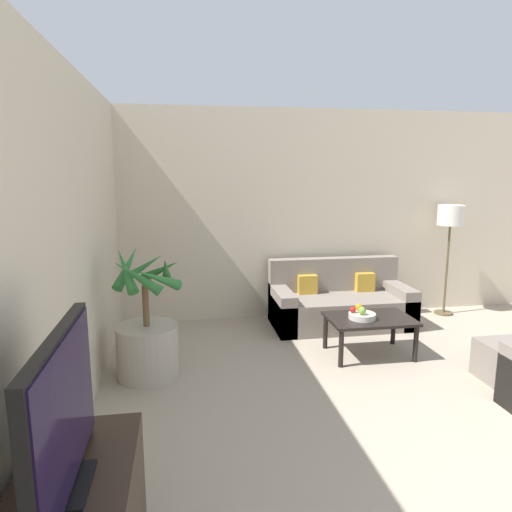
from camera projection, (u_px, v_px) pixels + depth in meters
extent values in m
cube|color=beige|center=(379.00, 214.00, 6.14)|extent=(8.42, 0.06, 2.70)
cube|color=beige|center=(44.00, 268.00, 2.68)|extent=(0.06, 7.56, 2.70)
cube|color=black|center=(68.00, 487.00, 1.87)|extent=(0.18, 0.31, 0.02)
cube|color=black|center=(62.00, 412.00, 1.80)|extent=(0.05, 0.90, 0.64)
cube|color=black|center=(69.00, 412.00, 1.81)|extent=(0.01, 0.86, 0.60)
cylinder|color=#ADA393|center=(148.00, 351.00, 4.29)|extent=(0.57, 0.57, 0.50)
cylinder|color=brown|center=(146.00, 306.00, 4.21)|extent=(0.06, 0.06, 0.38)
cone|color=#2D7533|center=(166.00, 270.00, 4.18)|extent=(0.10, 0.45, 0.35)
cone|color=#2D7533|center=(160.00, 270.00, 4.34)|extent=(0.43, 0.37, 0.29)
cone|color=#2D7533|center=(141.00, 269.00, 4.34)|extent=(0.47, 0.20, 0.32)
cone|color=#2D7533|center=(127.00, 267.00, 4.19)|extent=(0.27, 0.42, 0.39)
cone|color=#2D7533|center=(126.00, 270.00, 4.05)|extent=(0.27, 0.41, 0.40)
cone|color=#2D7533|center=(137.00, 277.00, 3.95)|extent=(0.46, 0.20, 0.34)
cone|color=#2D7533|center=(159.00, 279.00, 4.01)|extent=(0.43, 0.37, 0.29)
cube|color=gray|center=(341.00, 311.00, 5.72)|extent=(1.71, 0.80, 0.38)
cube|color=gray|center=(333.00, 274.00, 5.96)|extent=(1.71, 0.16, 0.43)
cube|color=gray|center=(282.00, 309.00, 5.59)|extent=(0.20, 0.80, 0.50)
cube|color=gray|center=(397.00, 304.00, 5.83)|extent=(0.20, 0.80, 0.50)
cube|color=gold|center=(307.00, 284.00, 5.80)|extent=(0.24, 0.12, 0.24)
cube|color=gold|center=(365.00, 282.00, 5.92)|extent=(0.24, 0.12, 0.24)
cylinder|color=brown|center=(443.00, 313.00, 6.23)|extent=(0.24, 0.24, 0.03)
cylinder|color=brown|center=(447.00, 269.00, 6.12)|extent=(0.03, 0.03, 1.19)
cylinder|color=silver|center=(451.00, 215.00, 5.99)|extent=(0.34, 0.34, 0.27)
cylinder|color=black|center=(341.00, 349.00, 4.50)|extent=(0.05, 0.05, 0.38)
cylinder|color=black|center=(416.00, 344.00, 4.62)|extent=(0.05, 0.05, 0.38)
cylinder|color=black|center=(325.00, 331.00, 4.98)|extent=(0.05, 0.05, 0.38)
cylinder|color=black|center=(393.00, 328.00, 5.11)|extent=(0.05, 0.05, 0.38)
cube|color=black|center=(370.00, 319.00, 4.77)|extent=(0.88, 0.59, 0.03)
cylinder|color=beige|center=(362.00, 316.00, 4.72)|extent=(0.28, 0.28, 0.06)
sphere|color=red|center=(353.00, 310.00, 4.73)|extent=(0.06, 0.06, 0.06)
sphere|color=olive|center=(362.00, 311.00, 4.66)|extent=(0.08, 0.08, 0.08)
sphere|color=orange|center=(359.00, 307.00, 4.80)|extent=(0.08, 0.08, 0.08)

